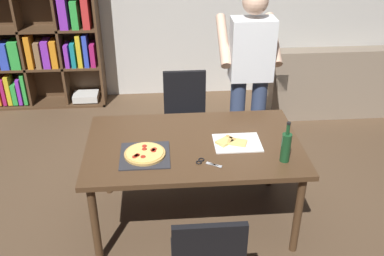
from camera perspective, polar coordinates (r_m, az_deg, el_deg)
ground_plane at (r=3.84m, az=0.18°, el=-11.56°), size 12.00×12.00×0.00m
dining_table at (r=3.43m, az=0.20°, el=-2.98°), size 1.65×1.01×0.75m
chair_far_side at (r=4.37m, az=-0.86°, el=2.14°), size 0.42×0.42×0.90m
couch at (r=5.76m, az=17.76°, el=5.43°), size 1.70×0.85×0.85m
bookshelf at (r=5.69m, az=-19.24°, el=11.48°), size 1.40×0.35×1.95m
person_serving_pizza at (r=4.04m, az=7.52°, el=7.11°), size 0.55×0.54×1.75m
pepperoni_pizza_on_tray at (r=3.25m, az=-6.12°, el=-3.39°), size 0.36×0.36×0.04m
pizza_slices_on_towel at (r=3.40m, az=5.60°, el=-1.86°), size 0.36×0.28×0.03m
wine_bottle at (r=3.20m, az=12.07°, el=-2.37°), size 0.07×0.07×0.32m
kitchen_scissors at (r=3.16m, az=1.70°, el=-4.46°), size 0.19×0.15×0.01m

